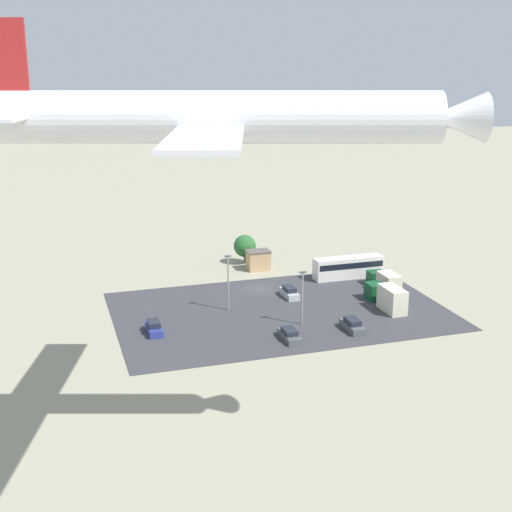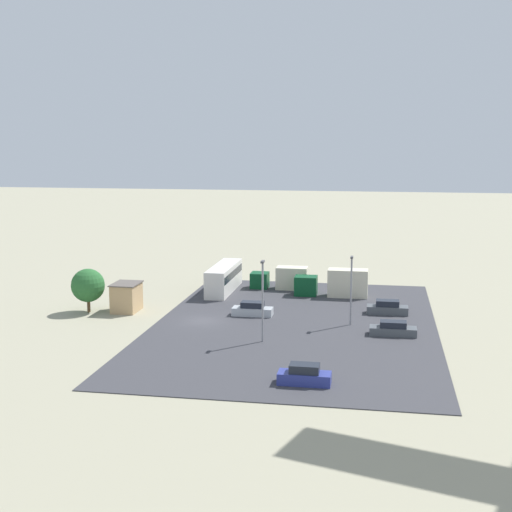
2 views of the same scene
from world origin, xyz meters
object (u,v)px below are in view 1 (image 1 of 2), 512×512
Objects in this scene: bus at (348,267)px; parked_car_1 at (289,292)px; parked_car_0 at (154,328)px; parked_car_2 at (352,325)px; parked_truck_0 at (385,281)px; airplane at (232,118)px; parked_truck_1 at (387,297)px; parked_car_3 at (289,335)px; shed_building at (258,260)px.

parked_car_1 is (12.10, 5.94, -1.17)m from bus.
bus is 36.35m from parked_car_0.
parked_truck_0 is (-11.57, -13.45, 0.68)m from parked_car_2.
parked_truck_0 is 59.29m from airplane.
parked_car_2 is 10.40m from parked_truck_1.
airplane is (31.64, 46.14, 28.12)m from bus.
parked_car_3 is at bearing 3.28° from parked_car_2.
parked_truck_0 is 7.90m from parked_truck_1.
parked_car_1 is at bearing -77.24° from parked_car_2.
parked_car_2 is at bearing -77.24° from parked_car_1.
parked_car_0 is (33.50, 14.05, -1.13)m from bus.
bus is at bearing 144.98° from shed_building.
parked_car_2 is 0.61× the size of parked_truck_0.
parked_car_0 is 25.64m from parked_car_2.
parked_car_0 is 36.95m from parked_truck_0.
parked_car_1 is 0.60× the size of parked_truck_0.
shed_building reaches higher than parked_car_2.
shed_building is at bearing 80.02° from parked_car_3.
parked_car_2 is 17.76m from parked_truck_0.
shed_building is at bearing 133.58° from parked_truck_0.
airplane reaches higher than parked_car_1.
bus is at bearing 162.76° from airplane.
parked_truck_1 reaches higher than shed_building.
parked_car_0 is at bearing 47.02° from shed_building.
parked_car_2 is at bearing -130.68° from parked_truck_0.
parked_truck_1 is (-8.21, -6.31, 0.92)m from parked_car_2.
parked_car_2 is (-3.60, 29.39, -0.92)m from shed_building.
airplane is at bearing 47.98° from parked_car_2.
parked_car_1 reaches higher than parked_car_3.
parked_truck_1 is at bearing 117.09° from shed_building.
bus is 7.82m from parked_truck_0.
parked_car_0 is 32.97m from parked_truck_1.
parked_truck_0 is at bearing 34.36° from parked_car_3.
parked_car_3 is 0.12× the size of airplane.
parked_car_0 is 0.92× the size of parked_car_3.
shed_building is 0.10× the size of airplane.
parked_car_1 is at bearing 174.86° from parked_truck_0.
parked_car_3 is 0.51× the size of parked_truck_1.
airplane is (19.54, 40.20, 29.29)m from parked_car_1.
parked_car_0 is 22.88m from parked_car_1.
shed_building is 30.37m from parked_car_3.
shed_building is at bearing 47.02° from parked_car_0.
parked_car_2 is 0.98× the size of parked_car_3.
parked_car_0 is at bearing -159.48° from airplane.
parked_car_0 is 43.46m from airplane.
bus is 2.43× the size of parked_car_3.
parked_car_3 is (5.51, 15.30, -0.05)m from parked_car_1.
airplane is at bearing -34.44° from bus.
bus is at bearing 26.16° from parked_car_1.
parked_car_3 is at bearing 167.79° from airplane.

